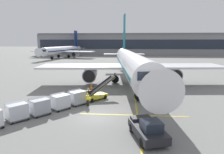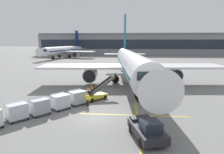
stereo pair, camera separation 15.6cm
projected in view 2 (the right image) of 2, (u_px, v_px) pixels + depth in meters
The scene contains 16 objects.
ground_plane at pixel (96, 117), 21.52m from camera, with size 600.00×600.00×0.00m, color slate.
parked_airplane at pixel (132, 64), 37.51m from camera, with size 34.59×44.77×15.11m.
belt_loader at pixel (96, 93), 27.99m from camera, with size 4.42×4.83×3.01m.
baggage_cart_lead at pixel (77, 97), 25.63m from camera, with size 2.51×2.62×1.91m.
baggage_cart_second at pixel (60, 101), 23.88m from camera, with size 2.51×2.62×1.91m.
baggage_cart_third at pixel (39, 106), 22.04m from camera, with size 2.51×2.62×1.91m.
baggage_cart_fourth at pixel (16, 111), 20.50m from camera, with size 2.51×2.62×1.91m.
pushback_tug at pixel (147, 129), 16.59m from camera, with size 3.25×4.81×1.83m.
ground_crew_by_loader at pixel (88, 93), 27.41m from camera, with size 0.57×0.27×1.74m.
ground_crew_by_carts at pixel (87, 99), 24.92m from camera, with size 0.44×0.44×1.74m.
safety_cone_engine_keepout at pixel (91, 85), 35.68m from camera, with size 0.66×0.66×0.74m.
safety_cone_wingtip at pixel (92, 88), 33.48m from camera, with size 0.68×0.68×0.77m.
apron_guidance_line_lead_in at pixel (134, 85), 37.41m from camera, with size 0.20×110.00×0.01m.
apron_guidance_line_stop_bar at pixel (133, 115), 22.04m from camera, with size 12.00×0.20×0.01m.
terminal_building at pixel (135, 44), 123.54m from camera, with size 117.53×14.50×12.97m.
distant_airplane at pixel (63, 50), 100.31m from camera, with size 32.96×42.13×14.24m.
Camera 2 is at (3.48, -20.22, 8.01)m, focal length 32.04 mm.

